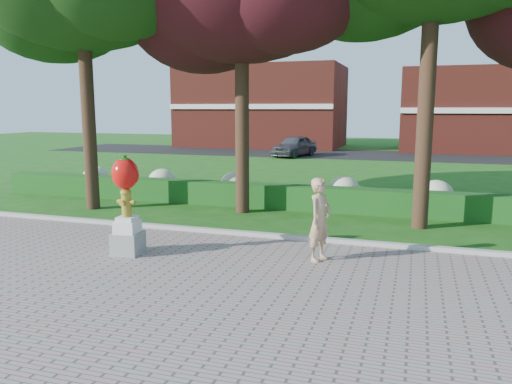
% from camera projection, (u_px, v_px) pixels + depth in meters
% --- Properties ---
extents(ground, '(100.00, 100.00, 0.00)m').
position_uv_depth(ground, '(237.00, 276.00, 10.05)').
color(ground, '#1A4C13').
rests_on(ground, ground).
extents(walkway, '(40.00, 14.00, 0.04)m').
position_uv_depth(walkway, '(128.00, 374.00, 6.30)').
color(walkway, gray).
rests_on(walkway, ground).
extents(curb, '(40.00, 0.18, 0.15)m').
position_uv_depth(curb, '(277.00, 237.00, 12.86)').
color(curb, '#ADADA5').
rests_on(curb, ground).
extents(lawn_hedge, '(24.00, 0.70, 0.80)m').
position_uv_depth(lawn_hedge, '(309.00, 198.00, 16.56)').
color(lawn_hedge, '#144614').
rests_on(lawn_hedge, ground).
extents(hydrangea_row, '(20.10, 1.10, 0.99)m').
position_uv_depth(hydrangea_row, '(331.00, 190.00, 17.30)').
color(hydrangea_row, '#B8BD90').
rests_on(hydrangea_row, ground).
extents(street, '(50.00, 8.00, 0.02)m').
position_uv_depth(street, '(369.00, 155.00, 36.33)').
color(street, black).
rests_on(street, ground).
extents(building_left, '(14.00, 8.00, 7.00)m').
position_uv_depth(building_left, '(262.00, 107.00, 44.41)').
color(building_left, maroon).
rests_on(building_left, ground).
extents(building_right, '(12.00, 8.00, 6.40)m').
position_uv_depth(building_right, '(482.00, 110.00, 39.00)').
color(building_right, maroon).
rests_on(building_right, ground).
extents(hydrant_sculpture, '(0.67, 0.67, 2.27)m').
position_uv_depth(hydrant_sculpture, '(126.00, 202.00, 11.29)').
color(hydrant_sculpture, gray).
rests_on(hydrant_sculpture, walkway).
extents(woman, '(0.64, 0.78, 1.83)m').
position_uv_depth(woman, '(320.00, 219.00, 10.84)').
color(woman, tan).
rests_on(woman, walkway).
extents(parked_car, '(2.80, 4.59, 1.46)m').
position_uv_depth(parked_car, '(294.00, 146.00, 35.00)').
color(parked_car, '#414349').
rests_on(parked_car, street).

